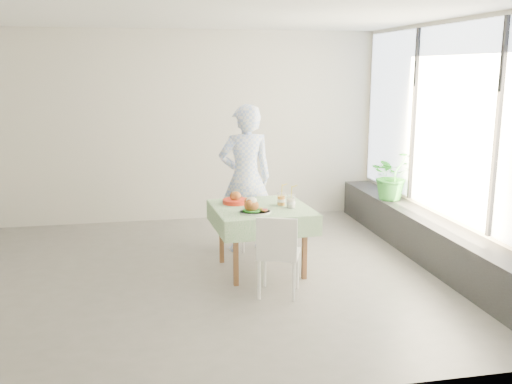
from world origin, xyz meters
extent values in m
plane|color=#5E5C59|center=(0.00, 0.00, 0.00)|extent=(6.00, 6.00, 0.00)
plane|color=white|center=(0.00, 0.00, 2.80)|extent=(6.00, 6.00, 0.00)
cube|color=beige|center=(0.00, 2.50, 1.40)|extent=(6.00, 0.02, 2.80)
cube|color=beige|center=(0.00, -2.50, 1.40)|extent=(6.00, 0.02, 2.80)
cube|color=beige|center=(3.00, 0.00, 1.40)|extent=(0.02, 5.00, 2.80)
cube|color=#D1E0F9|center=(2.97, 0.00, 1.65)|extent=(0.01, 4.80, 2.18)
cube|color=black|center=(2.80, 0.00, 0.25)|extent=(0.40, 4.80, 0.50)
cube|color=brown|center=(0.76, 0.05, 0.71)|extent=(0.95, 0.95, 0.04)
cube|color=silver|center=(0.76, 0.05, 0.74)|extent=(1.10, 1.10, 0.01)
cube|color=white|center=(0.81, 0.89, 0.41)|extent=(0.43, 0.43, 0.04)
cube|color=white|center=(0.78, 1.06, 0.62)|extent=(0.38, 0.09, 0.38)
cube|color=white|center=(0.79, -0.67, 0.43)|extent=(0.52, 0.52, 0.04)
cube|color=white|center=(0.73, -0.84, 0.65)|extent=(0.39, 0.18, 0.40)
imported|color=#9AB5F6|center=(0.72, 0.83, 0.92)|extent=(0.70, 0.49, 1.83)
cylinder|color=white|center=(0.64, -0.20, 0.75)|extent=(0.34, 0.34, 0.02)
cylinder|color=#155717|center=(0.60, -0.20, 0.77)|extent=(0.19, 0.19, 0.02)
ellipsoid|color=#935323|center=(0.60, -0.20, 0.82)|extent=(0.16, 0.15, 0.12)
ellipsoid|color=white|center=(0.60, -0.20, 0.88)|extent=(0.11, 0.11, 0.08)
cylinder|color=maroon|center=(0.74, -0.22, 0.78)|extent=(0.06, 0.06, 0.03)
cylinder|color=white|center=(0.99, 0.08, 0.81)|extent=(0.09, 0.09, 0.14)
cylinder|color=orange|center=(0.99, 0.08, 0.79)|extent=(0.08, 0.08, 0.10)
cylinder|color=white|center=(0.99, 0.08, 0.88)|extent=(0.10, 0.10, 0.01)
cylinder|color=yellow|center=(1.00, 0.08, 0.93)|extent=(0.01, 0.03, 0.19)
cylinder|color=white|center=(1.07, -0.05, 0.81)|extent=(0.10, 0.10, 0.14)
cylinder|color=white|center=(1.07, -0.05, 0.80)|extent=(0.09, 0.09, 0.10)
cylinder|color=white|center=(1.07, -0.05, 0.88)|extent=(0.10, 0.10, 0.01)
cylinder|color=yellow|center=(1.08, -0.05, 0.94)|extent=(0.01, 0.04, 0.19)
cylinder|color=red|center=(0.50, 0.27, 0.77)|extent=(0.29, 0.29, 0.05)
cylinder|color=white|center=(0.50, 0.27, 0.78)|extent=(0.25, 0.25, 0.02)
ellipsoid|color=#935323|center=(0.50, 0.27, 0.83)|extent=(0.13, 0.12, 0.11)
imported|color=#277728|center=(2.78, 1.10, 0.83)|extent=(0.72, 0.66, 0.67)
camera|label=1|loc=(-0.50, -5.97, 2.25)|focal=40.00mm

